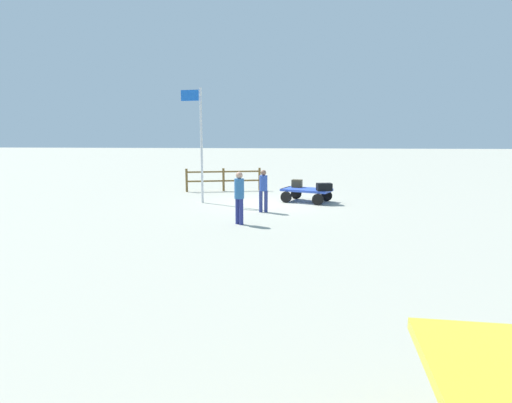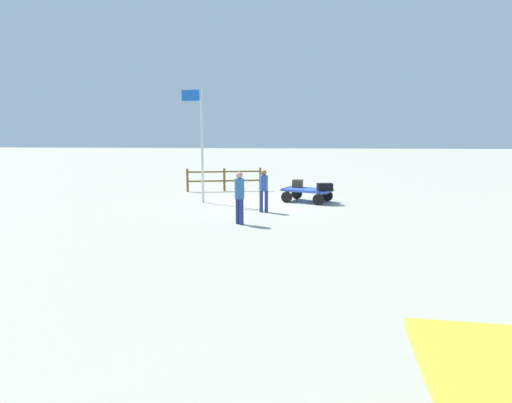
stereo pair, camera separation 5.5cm
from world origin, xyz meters
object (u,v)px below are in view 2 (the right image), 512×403
at_px(suitcase_maroon, 325,187).
at_px(flagpole, 200,137).
at_px(luggage_cart, 307,192).
at_px(worker_lead, 239,194).
at_px(suitcase_navy, 298,184).
at_px(worker_trailing, 264,188).

xyz_separation_m(suitcase_maroon, flagpole, (5.38, -0.02, 2.12)).
xyz_separation_m(luggage_cart, worker_lead, (2.44, 4.93, 0.59)).
height_order(suitcase_maroon, worker_lead, worker_lead).
relative_size(suitcase_maroon, flagpole, 0.14).
height_order(suitcase_navy, worker_trailing, worker_trailing).
bearing_deg(suitcase_maroon, luggage_cart, -38.70).
relative_size(luggage_cart, worker_lead, 1.34).
bearing_deg(worker_lead, suitcase_maroon, -126.30).
distance_m(luggage_cart, worker_lead, 5.53).
height_order(suitcase_maroon, suitcase_navy, suitcase_navy).
height_order(suitcase_navy, flagpole, flagpole).
bearing_deg(worker_trailing, flagpole, -35.51).
height_order(worker_lead, flagpole, flagpole).
xyz_separation_m(worker_trailing, flagpole, (2.88, -2.06, 1.93)).
height_order(worker_trailing, flagpole, flagpole).
relative_size(suitcase_maroon, suitcase_navy, 1.35).
relative_size(suitcase_navy, worker_lead, 0.29).
bearing_deg(suitcase_maroon, worker_lead, 53.70).
height_order(luggage_cart, flagpole, flagpole).
bearing_deg(luggage_cart, flagpole, 7.03).
xyz_separation_m(suitcase_maroon, worker_lead, (3.18, 4.33, 0.29)).
bearing_deg(worker_trailing, luggage_cart, -123.78).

